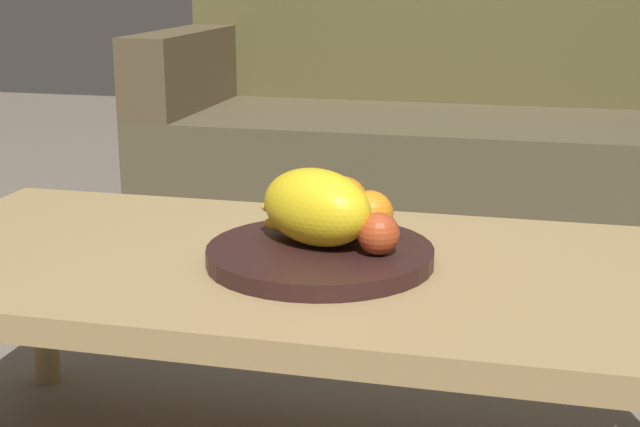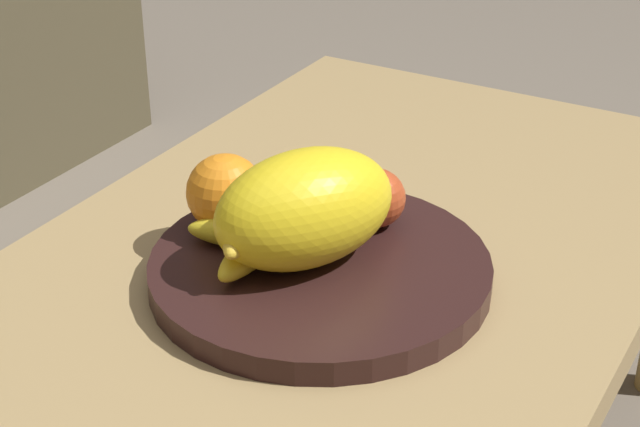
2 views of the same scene
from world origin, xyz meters
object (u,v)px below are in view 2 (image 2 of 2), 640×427
object	(u,v)px
coffee_table	(282,339)
banana_bunch	(263,227)
fruit_bowl	(320,270)
orange_left	(225,193)
apple_front	(376,198)
melon_large_front	(301,207)
orange_front	(293,186)

from	to	relation	value
coffee_table	banana_bunch	size ratio (longest dim) A/B	7.28
fruit_bowl	orange_left	xyz separation A→B (m)	(0.01, 0.11, 0.05)
apple_front	melon_large_front	bearing A→B (deg)	162.45
fruit_bowl	apple_front	xyz separation A→B (m)	(0.09, -0.01, 0.04)
melon_large_front	orange_front	world-z (taller)	melon_large_front
banana_bunch	coffee_table	bearing A→B (deg)	-129.79
coffee_table	apple_front	bearing A→B (deg)	-10.54
orange_front	coffee_table	bearing A→B (deg)	-154.34
orange_front	fruit_bowl	bearing A→B (deg)	-132.52
orange_front	orange_left	distance (m)	0.07
orange_left	apple_front	distance (m)	0.15
melon_large_front	orange_left	distance (m)	0.10
melon_large_front	orange_left	bearing A→B (deg)	80.64
apple_front	banana_bunch	size ratio (longest dim) A/B	0.36
apple_front	coffee_table	bearing A→B (deg)	169.46
apple_front	orange_left	bearing A→B (deg)	122.07
melon_large_front	orange_left	world-z (taller)	melon_large_front
coffee_table	fruit_bowl	xyz separation A→B (m)	(0.05, -0.01, 0.05)
melon_large_front	apple_front	xyz separation A→B (m)	(0.10, -0.03, -0.03)
coffee_table	melon_large_front	size ratio (longest dim) A/B	6.72
melon_large_front	coffee_table	bearing A→B (deg)	-174.49
coffee_table	orange_front	distance (m)	0.16
coffee_table	fruit_bowl	size ratio (longest dim) A/B	3.72
melon_large_front	apple_front	bearing A→B (deg)	-17.55
orange_front	melon_large_front	bearing A→B (deg)	-143.93
coffee_table	orange_front	bearing A→B (deg)	25.66
coffee_table	apple_front	distance (m)	0.17
apple_front	banana_bunch	distance (m)	0.13
fruit_bowl	apple_front	distance (m)	0.10
banana_bunch	fruit_bowl	bearing A→B (deg)	-69.70
fruit_bowl	melon_large_front	world-z (taller)	melon_large_front
fruit_bowl	melon_large_front	size ratio (longest dim) A/B	1.81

